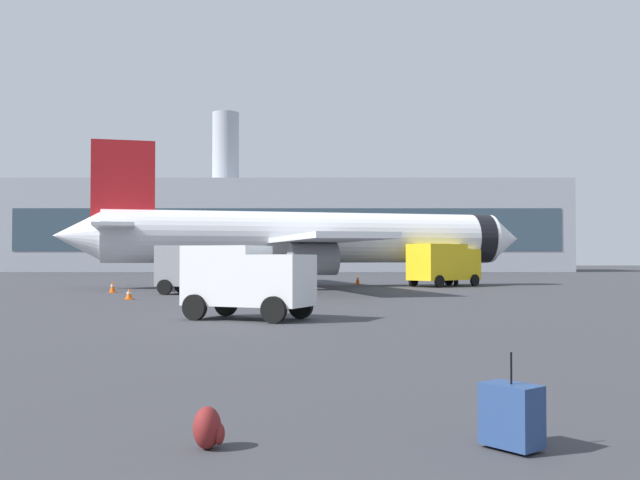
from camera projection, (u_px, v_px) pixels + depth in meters
name	position (u px, v px, depth m)	size (l,w,h in m)	color
airplane_at_gate	(306.00, 238.00, 54.36)	(35.37, 32.20, 10.50)	white
service_truck	(199.00, 267.00, 42.95)	(5.19, 3.49, 2.90)	gray
fuel_truck	(444.00, 263.00, 54.81)	(6.09, 5.76, 3.20)	yellow
cargo_van	(247.00, 278.00, 25.48)	(4.83, 3.71, 2.60)	white
safety_cone_near	(241.00, 298.00, 32.41)	(0.44, 0.44, 0.76)	#F2590C
safety_cone_mid	(113.00, 287.00, 44.82)	(0.44, 0.44, 0.77)	#F2590C
safety_cone_far	(358.00, 280.00, 58.87)	(0.44, 0.44, 0.81)	#F2590C
safety_cone_outer	(129.00, 294.00, 37.57)	(0.44, 0.44, 0.59)	#F2590C
rolling_suitcase	(512.00, 415.00, 8.18)	(0.71, 0.75, 1.10)	navy
traveller_backpack	(209.00, 428.00, 8.21)	(0.36, 0.40, 0.48)	maroon
terminal_building	(290.00, 227.00, 119.98)	(87.50, 21.16, 26.32)	#9EA3AD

